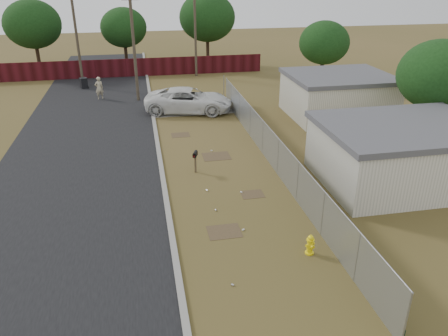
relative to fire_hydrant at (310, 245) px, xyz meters
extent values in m
plane|color=brown|center=(-2.16, 7.14, -0.40)|extent=(120.00, 120.00, 0.00)
cube|color=black|center=(-9.66, 15.14, -0.39)|extent=(9.00, 60.00, 0.02)
cube|color=#9A988F|center=(-5.16, 15.14, -0.34)|extent=(0.25, 60.00, 0.12)
cube|color=#9A988F|center=(-2.16, 18.64, -0.39)|extent=(6.20, 1.00, 0.03)
cylinder|color=gray|center=(0.94, -4.86, 0.60)|extent=(0.06, 0.06, 2.00)
cylinder|color=gray|center=(0.94, -1.86, 0.60)|extent=(0.06, 0.06, 2.00)
cylinder|color=gray|center=(0.94, 1.14, 0.60)|extent=(0.06, 0.06, 2.00)
cylinder|color=gray|center=(0.94, 4.14, 0.60)|extent=(0.06, 0.06, 2.00)
cylinder|color=gray|center=(0.94, 7.14, 0.60)|extent=(0.06, 0.06, 2.00)
cylinder|color=gray|center=(0.94, 10.14, 0.60)|extent=(0.06, 0.06, 2.00)
cylinder|color=gray|center=(0.94, 13.14, 0.60)|extent=(0.06, 0.06, 2.00)
cylinder|color=gray|center=(0.94, 16.14, 0.60)|extent=(0.06, 0.06, 2.00)
cylinder|color=gray|center=(0.94, 19.14, 0.60)|extent=(0.06, 0.06, 2.00)
cylinder|color=gray|center=(0.94, 22.14, 0.60)|extent=(0.06, 0.06, 2.00)
cylinder|color=gray|center=(0.94, 8.14, 1.60)|extent=(0.04, 26.00, 0.04)
cube|color=gray|center=(0.94, 8.14, 0.60)|extent=(0.01, 26.00, 2.00)
cube|color=black|center=(1.00, 8.14, -0.10)|extent=(0.03, 26.00, 0.60)
cube|color=#460F15|center=(-8.16, 32.14, 0.50)|extent=(30.00, 0.12, 1.80)
cylinder|color=#483E30|center=(-6.16, 23.14, 4.10)|extent=(0.24, 0.24, 9.00)
cylinder|color=#483E30|center=(-11.16, 29.14, 4.10)|extent=(0.24, 0.24, 9.00)
cylinder|color=#483E30|center=(-0.16, 31.14, 4.10)|extent=(0.24, 0.24, 9.00)
cube|color=silver|center=(6.84, 5.14, 1.00)|extent=(8.00, 6.00, 2.80)
cube|color=#4E4E54|center=(6.84, 5.14, 2.55)|extent=(8.32, 6.24, 0.30)
cube|color=silver|center=(8.34, 16.14, 1.00)|extent=(7.00, 6.00, 2.80)
cube|color=#4E4E54|center=(8.34, 16.14, 2.55)|extent=(7.28, 6.24, 0.30)
cylinder|color=#352617|center=(-16.16, 36.14, 1.25)|extent=(0.36, 0.36, 3.30)
ellipsoid|color=black|center=(-16.16, 36.14, 4.47)|extent=(5.70, 5.70, 4.84)
cylinder|color=#352617|center=(-7.16, 37.14, 1.03)|extent=(0.36, 0.36, 2.86)
ellipsoid|color=black|center=(-7.16, 37.14, 3.82)|extent=(4.94, 4.94, 4.20)
cylinder|color=#352617|center=(1.84, 36.14, 1.36)|extent=(0.36, 0.36, 3.52)
ellipsoid|color=black|center=(1.84, 36.14, 4.80)|extent=(6.08, 6.08, 5.17)
cylinder|color=#352617|center=(10.84, 25.14, 0.92)|extent=(0.36, 0.36, 2.64)
ellipsoid|color=black|center=(10.84, 25.14, 3.50)|extent=(4.56, 4.56, 3.88)
cylinder|color=#352617|center=(11.84, 10.14, 1.03)|extent=(0.36, 0.36, 2.86)
ellipsoid|color=black|center=(11.84, 10.14, 3.82)|extent=(4.94, 4.94, 4.20)
cylinder|color=yellow|center=(0.00, 0.01, -0.37)|extent=(0.43, 0.43, 0.06)
cylinder|color=yellow|center=(0.00, 0.01, -0.07)|extent=(0.30, 0.30, 0.58)
cylinder|color=yellow|center=(0.00, 0.01, 0.22)|extent=(0.39, 0.39, 0.05)
sphere|color=yellow|center=(0.00, 0.01, 0.30)|extent=(0.29, 0.29, 0.23)
cylinder|color=yellow|center=(0.00, 0.01, 0.43)|extent=(0.05, 0.05, 0.06)
cylinder|color=yellow|center=(-0.14, -0.04, 0.00)|extent=(0.13, 0.14, 0.11)
cylinder|color=yellow|center=(0.13, 0.05, 0.00)|extent=(0.13, 0.14, 0.11)
cylinder|color=yellow|center=(0.04, -0.13, 0.00)|extent=(0.17, 0.16, 0.14)
cube|color=brown|center=(-3.35, 8.21, 0.10)|extent=(0.12, 0.12, 1.00)
cube|color=black|center=(-3.35, 8.21, 0.63)|extent=(0.34, 0.51, 0.18)
cylinder|color=black|center=(-3.35, 8.21, 0.72)|extent=(0.34, 0.51, 0.18)
cube|color=red|center=(-3.44, 7.96, 0.63)|extent=(0.03, 0.04, 0.10)
imported|color=silver|center=(-2.38, 19.15, 0.51)|extent=(7.08, 4.44, 1.82)
imported|color=tan|center=(-9.30, 24.15, 0.54)|extent=(0.80, 0.65, 1.89)
cube|color=black|center=(-10.97, 28.13, 0.05)|extent=(0.74, 0.74, 0.90)
cube|color=black|center=(-10.97, 28.13, 0.52)|extent=(0.82, 0.82, 0.08)
cylinder|color=black|center=(-10.60, 27.99, -0.31)|extent=(0.12, 0.19, 0.19)
cylinder|color=silver|center=(-2.15, 2.08, -0.36)|extent=(0.12, 0.10, 0.07)
cylinder|color=#B2B2B7|center=(-3.00, 3.92, -0.36)|extent=(0.09, 0.11, 0.07)
cylinder|color=silver|center=(-1.46, 5.40, -0.36)|extent=(0.12, 0.12, 0.07)
cylinder|color=#B2B2B7|center=(-3.33, -1.28, -0.36)|extent=(0.12, 0.12, 0.07)
cylinder|color=silver|center=(-2.00, 10.97, -0.36)|extent=(0.11, 0.09, 0.07)
cylinder|color=#B2B2B7|center=(-3.09, 5.93, -0.36)|extent=(0.11, 0.12, 0.07)
camera|label=1|loc=(-5.96, -13.13, 9.73)|focal=35.00mm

